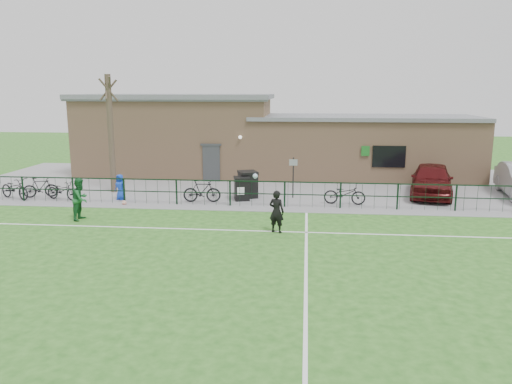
# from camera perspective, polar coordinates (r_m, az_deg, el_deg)

# --- Properties ---
(ground) EXTENTS (90.00, 90.00, 0.00)m
(ground) POSITION_cam_1_polar(r_m,az_deg,el_deg) (15.16, -1.93, -8.65)
(ground) COLOR #265C1B
(ground) RESTS_ON ground
(paving_strip) EXTENTS (34.00, 13.00, 0.02)m
(paving_strip) POSITION_cam_1_polar(r_m,az_deg,el_deg) (28.14, 1.75, 0.91)
(paving_strip) COLOR gray
(paving_strip) RESTS_ON ground
(pitch_line_touch) EXTENTS (28.00, 0.10, 0.01)m
(pitch_line_touch) POSITION_cam_1_polar(r_m,az_deg,el_deg) (22.59, 0.72, -1.79)
(pitch_line_touch) COLOR white
(pitch_line_touch) RESTS_ON ground
(pitch_line_mid) EXTENTS (28.00, 0.10, 0.01)m
(pitch_line_mid) POSITION_cam_1_polar(r_m,az_deg,el_deg) (18.93, -0.31, -4.46)
(pitch_line_mid) COLOR white
(pitch_line_mid) RESTS_ON ground
(pitch_line_perp) EXTENTS (0.10, 16.00, 0.01)m
(pitch_line_perp) POSITION_cam_1_polar(r_m,az_deg,el_deg) (15.03, 5.74, -8.87)
(pitch_line_perp) COLOR white
(pitch_line_perp) RESTS_ON ground
(perimeter_fence) EXTENTS (28.00, 0.10, 1.20)m
(perimeter_fence) POSITION_cam_1_polar(r_m,az_deg,el_deg) (22.65, 0.77, -0.21)
(perimeter_fence) COLOR black
(perimeter_fence) RESTS_ON ground
(bare_tree) EXTENTS (0.30, 0.30, 6.00)m
(bare_tree) POSITION_cam_1_polar(r_m,az_deg,el_deg) (26.61, -16.26, 6.34)
(bare_tree) COLOR #433528
(bare_tree) RESTS_ON ground
(wheelie_bin_left) EXTENTS (1.09, 1.15, 1.21)m
(wheelie_bin_left) POSITION_cam_1_polar(r_m,az_deg,el_deg) (24.56, -0.93, 0.79)
(wheelie_bin_left) COLOR black
(wheelie_bin_left) RESTS_ON paving_strip
(wheelie_bin_right) EXTENTS (0.84, 0.91, 1.04)m
(wheelie_bin_right) POSITION_cam_1_polar(r_m,az_deg,el_deg) (23.99, -1.63, 0.31)
(wheelie_bin_right) COLOR black
(wheelie_bin_right) RESTS_ON paving_strip
(sign_post) EXTENTS (0.06, 0.06, 2.00)m
(sign_post) POSITION_cam_1_polar(r_m,az_deg,el_deg) (24.41, 4.26, 1.63)
(sign_post) COLOR black
(sign_post) RESTS_ON paving_strip
(car_maroon) EXTENTS (2.99, 5.13, 1.64)m
(car_maroon) POSITION_cam_1_polar(r_m,az_deg,el_deg) (26.27, 19.43, 1.32)
(car_maroon) COLOR #470C0E
(car_maroon) RESTS_ON paving_strip
(bicycle_a) EXTENTS (2.09, 1.44, 1.04)m
(bicycle_a) POSITION_cam_1_polar(r_m,az_deg,el_deg) (26.91, -25.86, 0.39)
(bicycle_a) COLOR black
(bicycle_a) RESTS_ON paving_strip
(bicycle_b) EXTENTS (1.70, 1.00, 0.98)m
(bicycle_b) POSITION_cam_1_polar(r_m,az_deg,el_deg) (26.77, -23.42, 0.48)
(bicycle_b) COLOR black
(bicycle_b) RESTS_ON paving_strip
(bicycle_c) EXTENTS (1.85, 1.05, 0.92)m
(bicycle_c) POSITION_cam_1_polar(r_m,az_deg,el_deg) (25.79, -21.28, 0.18)
(bicycle_c) COLOR black
(bicycle_c) RESTS_ON paving_strip
(bicycle_d) EXTENTS (1.81, 0.63, 1.07)m
(bicycle_d) POSITION_cam_1_polar(r_m,az_deg,el_deg) (23.63, -6.20, 0.11)
(bicycle_d) COLOR black
(bicycle_d) RESTS_ON paving_strip
(bicycle_e) EXTENTS (1.95, 0.82, 1.00)m
(bicycle_e) POSITION_cam_1_polar(r_m,az_deg,el_deg) (23.42, 10.09, -0.19)
(bicycle_e) COLOR black
(bicycle_e) RESTS_ON paving_strip
(spectator_child) EXTENTS (0.70, 0.59, 1.23)m
(spectator_child) POSITION_cam_1_polar(r_m,az_deg,el_deg) (24.91, -15.26, 0.56)
(spectator_child) COLOR blue
(spectator_child) RESTS_ON paving_strip
(goalkeeper_kick) EXTENTS (1.58, 3.62, 1.67)m
(goalkeeper_kick) POSITION_cam_1_polar(r_m,az_deg,el_deg) (18.64, 2.28, -2.11)
(goalkeeper_kick) COLOR black
(goalkeeper_kick) RESTS_ON ground
(outfield_player) EXTENTS (0.71, 0.88, 1.73)m
(outfield_player) POSITION_cam_1_polar(r_m,az_deg,el_deg) (21.61, -19.40, -0.74)
(outfield_player) COLOR #1A5C2A
(outfield_player) RESTS_ON ground
(ball_ground) EXTENTS (0.22, 0.22, 0.22)m
(ball_ground) POSITION_cam_1_polar(r_m,az_deg,el_deg) (23.87, -14.82, -1.19)
(ball_ground) COLOR silver
(ball_ground) RESTS_ON ground
(clubhouse) EXTENTS (24.25, 5.40, 4.96)m
(clubhouse) POSITION_cam_1_polar(r_m,az_deg,el_deg) (30.86, 0.53, 6.02)
(clubhouse) COLOR tan
(clubhouse) RESTS_ON ground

